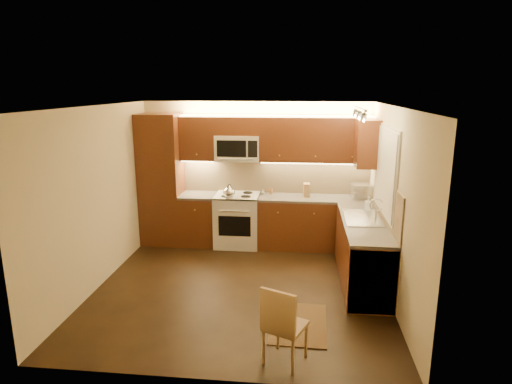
# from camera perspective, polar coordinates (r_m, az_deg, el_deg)

# --- Properties ---
(floor) EXTENTS (4.00, 4.00, 0.01)m
(floor) POSITION_cam_1_polar(r_m,az_deg,el_deg) (6.26, -1.94, -12.36)
(floor) COLOR black
(floor) RESTS_ON ground
(ceiling) EXTENTS (4.00, 4.00, 0.01)m
(ceiling) POSITION_cam_1_polar(r_m,az_deg,el_deg) (5.63, -2.15, 11.16)
(ceiling) COLOR beige
(ceiling) RESTS_ON ground
(wall_back) EXTENTS (4.00, 0.01, 2.50)m
(wall_back) POSITION_cam_1_polar(r_m,az_deg,el_deg) (7.75, 0.03, 2.55)
(wall_back) COLOR beige
(wall_back) RESTS_ON ground
(wall_front) EXTENTS (4.00, 0.01, 2.50)m
(wall_front) POSITION_cam_1_polar(r_m,az_deg,el_deg) (3.95, -6.15, -8.67)
(wall_front) COLOR beige
(wall_front) RESTS_ON ground
(wall_left) EXTENTS (0.01, 4.00, 2.50)m
(wall_left) POSITION_cam_1_polar(r_m,az_deg,el_deg) (6.41, -20.04, -0.68)
(wall_left) COLOR beige
(wall_left) RESTS_ON ground
(wall_right) EXTENTS (0.01, 4.00, 2.50)m
(wall_right) POSITION_cam_1_polar(r_m,az_deg,el_deg) (5.89, 17.62, -1.71)
(wall_right) COLOR beige
(wall_right) RESTS_ON ground
(pantry) EXTENTS (0.70, 0.60, 2.30)m
(pantry) POSITION_cam_1_polar(r_m,az_deg,el_deg) (7.83, -12.30, 1.59)
(pantry) COLOR #401A0D
(pantry) RESTS_ON floor
(base_cab_back_left) EXTENTS (0.62, 0.60, 0.86)m
(base_cab_back_left) POSITION_cam_1_polar(r_m,az_deg,el_deg) (7.83, -7.44, -3.65)
(base_cab_back_left) COLOR #401A0D
(base_cab_back_left) RESTS_ON floor
(counter_back_left) EXTENTS (0.62, 0.60, 0.04)m
(counter_back_left) POSITION_cam_1_polar(r_m,az_deg,el_deg) (7.71, -7.54, -0.45)
(counter_back_left) COLOR #373432
(counter_back_left) RESTS_ON base_cab_back_left
(base_cab_back_right) EXTENTS (1.92, 0.60, 0.86)m
(base_cab_back_right) POSITION_cam_1_polar(r_m,az_deg,el_deg) (7.63, 7.60, -4.12)
(base_cab_back_right) COLOR #401A0D
(base_cab_back_right) RESTS_ON floor
(counter_back_right) EXTENTS (1.92, 0.60, 0.04)m
(counter_back_right) POSITION_cam_1_polar(r_m,az_deg,el_deg) (7.51, 7.71, -0.85)
(counter_back_right) COLOR #373432
(counter_back_right) RESTS_ON base_cab_back_right
(base_cab_right) EXTENTS (0.60, 2.00, 0.86)m
(base_cab_right) POSITION_cam_1_polar(r_m,az_deg,el_deg) (6.46, 13.78, -7.74)
(base_cab_right) COLOR #401A0D
(base_cab_right) RESTS_ON floor
(counter_right) EXTENTS (0.60, 2.00, 0.04)m
(counter_right) POSITION_cam_1_polar(r_m,az_deg,el_deg) (6.32, 14.01, -3.93)
(counter_right) COLOR #373432
(counter_right) RESTS_ON base_cab_right
(dishwasher) EXTENTS (0.58, 0.60, 0.84)m
(dishwasher) POSITION_cam_1_polar(r_m,az_deg,el_deg) (5.82, 14.67, -10.24)
(dishwasher) COLOR silver
(dishwasher) RESTS_ON floor
(backsplash_back) EXTENTS (3.30, 0.02, 0.60)m
(backsplash_back) POSITION_cam_1_polar(r_m,az_deg,el_deg) (7.73, 2.60, 2.11)
(backsplash_back) COLOR tan
(backsplash_back) RESTS_ON wall_back
(backsplash_right) EXTENTS (0.02, 2.00, 0.60)m
(backsplash_right) POSITION_cam_1_polar(r_m,az_deg,el_deg) (6.28, 16.80, -1.18)
(backsplash_right) COLOR tan
(backsplash_right) RESTS_ON wall_right
(upper_cab_back_left) EXTENTS (0.62, 0.35, 0.75)m
(upper_cab_back_left) POSITION_cam_1_polar(r_m,az_deg,el_deg) (7.65, -7.56, 7.02)
(upper_cab_back_left) COLOR #401A0D
(upper_cab_back_left) RESTS_ON wall_back
(upper_cab_back_right) EXTENTS (1.92, 0.35, 0.75)m
(upper_cab_back_right) POSITION_cam_1_polar(r_m,az_deg,el_deg) (7.45, 7.93, 6.82)
(upper_cab_back_right) COLOR #401A0D
(upper_cab_back_right) RESTS_ON wall_back
(upper_cab_bridge) EXTENTS (0.76, 0.35, 0.31)m
(upper_cab_bridge) POSITION_cam_1_polar(r_m,az_deg,el_deg) (7.50, -2.42, 8.68)
(upper_cab_bridge) COLOR #401A0D
(upper_cab_bridge) RESTS_ON wall_back
(upper_cab_right_corner) EXTENTS (0.35, 0.50, 0.75)m
(upper_cab_right_corner) POSITION_cam_1_polar(r_m,az_deg,el_deg) (7.10, 14.41, 6.19)
(upper_cab_right_corner) COLOR #401A0D
(upper_cab_right_corner) RESTS_ON wall_right
(stove) EXTENTS (0.76, 0.65, 0.92)m
(stove) POSITION_cam_1_polar(r_m,az_deg,el_deg) (7.67, -2.46, -3.68)
(stove) COLOR silver
(stove) RESTS_ON floor
(microwave) EXTENTS (0.76, 0.38, 0.44)m
(microwave) POSITION_cam_1_polar(r_m,az_deg,el_deg) (7.53, -2.41, 5.82)
(microwave) COLOR silver
(microwave) RESTS_ON wall_back
(window_frame) EXTENTS (0.03, 1.44, 1.24)m
(window_frame) POSITION_cam_1_polar(r_m,az_deg,el_deg) (6.33, 16.76, 2.66)
(window_frame) COLOR silver
(window_frame) RESTS_ON wall_right
(window_blinds) EXTENTS (0.02, 1.36, 1.16)m
(window_blinds) POSITION_cam_1_polar(r_m,az_deg,el_deg) (6.33, 16.58, 2.67)
(window_blinds) COLOR silver
(window_blinds) RESTS_ON wall_right
(sink) EXTENTS (0.52, 0.86, 0.15)m
(sink) POSITION_cam_1_polar(r_m,az_deg,el_deg) (6.43, 13.88, -2.73)
(sink) COLOR silver
(sink) RESTS_ON counter_right
(faucet) EXTENTS (0.20, 0.04, 0.30)m
(faucet) POSITION_cam_1_polar(r_m,az_deg,el_deg) (6.44, 15.51, -2.11)
(faucet) COLOR silver
(faucet) RESTS_ON counter_right
(track_light_bar) EXTENTS (0.04, 1.20, 0.03)m
(track_light_bar) POSITION_cam_1_polar(r_m,az_deg,el_deg) (6.02, 13.45, 10.58)
(track_light_bar) COLOR silver
(track_light_bar) RESTS_ON ceiling
(kettle) EXTENTS (0.24, 0.24, 0.23)m
(kettle) POSITION_cam_1_polar(r_m,az_deg,el_deg) (7.33, -3.57, 0.16)
(kettle) COLOR silver
(kettle) RESTS_ON stove
(toaster_oven) EXTENTS (0.44, 0.35, 0.24)m
(toaster_oven) POSITION_cam_1_polar(r_m,az_deg,el_deg) (7.59, 13.87, 0.11)
(toaster_oven) COLOR silver
(toaster_oven) RESTS_ON counter_back_right
(knife_block) EXTENTS (0.11, 0.17, 0.23)m
(knife_block) POSITION_cam_1_polar(r_m,az_deg,el_deg) (7.53, 6.66, 0.28)
(knife_block) COLOR olive
(knife_block) RESTS_ON counter_back_right
(spice_jar_a) EXTENTS (0.06, 0.06, 0.09)m
(spice_jar_a) POSITION_cam_1_polar(r_m,az_deg,el_deg) (7.62, 0.93, 0.00)
(spice_jar_a) COLOR silver
(spice_jar_a) RESTS_ON counter_back_right
(spice_jar_b) EXTENTS (0.05, 0.05, 0.09)m
(spice_jar_b) POSITION_cam_1_polar(r_m,az_deg,el_deg) (7.69, 0.97, 0.12)
(spice_jar_b) COLOR brown
(spice_jar_b) RESTS_ON counter_back_right
(spice_jar_c) EXTENTS (0.05, 0.05, 0.09)m
(spice_jar_c) POSITION_cam_1_polar(r_m,az_deg,el_deg) (7.66, 0.95, 0.06)
(spice_jar_c) COLOR silver
(spice_jar_c) RESTS_ON counter_back_right
(spice_jar_d) EXTENTS (0.06, 0.06, 0.10)m
(spice_jar_d) POSITION_cam_1_polar(r_m,az_deg,el_deg) (7.68, 2.04, 0.15)
(spice_jar_d) COLOR #A85F32
(spice_jar_d) RESTS_ON counter_back_right
(soap_bottle) EXTENTS (0.10, 0.10, 0.22)m
(soap_bottle) POSITION_cam_1_polar(r_m,az_deg,el_deg) (6.83, 14.54, -1.51)
(soap_bottle) COLOR white
(soap_bottle) RESTS_ON counter_right
(rug) EXTENTS (0.68, 1.00, 0.01)m
(rug) POSITION_cam_1_polar(r_m,az_deg,el_deg) (5.41, 5.62, -16.81)
(rug) COLOR black
(rug) RESTS_ON floor
(dining_chair) EXTENTS (0.50, 0.50, 0.85)m
(dining_chair) POSITION_cam_1_polar(r_m,az_deg,el_deg) (4.57, 3.87, -16.86)
(dining_chair) COLOR olive
(dining_chair) RESTS_ON floor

